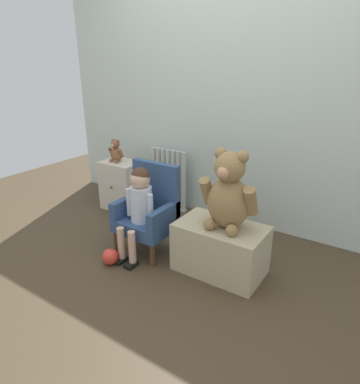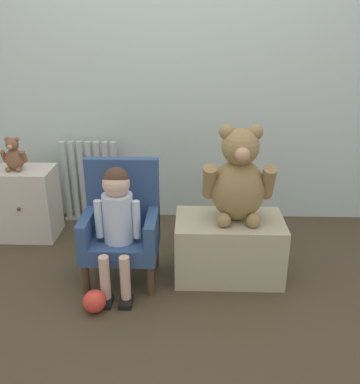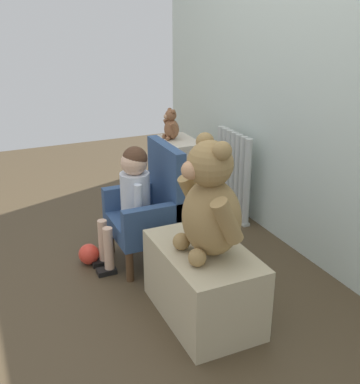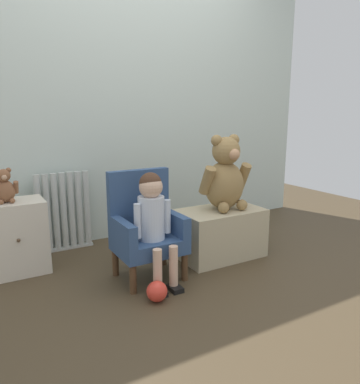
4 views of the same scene
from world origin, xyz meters
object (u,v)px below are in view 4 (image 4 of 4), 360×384
child_figure (153,212)px  toy_ball (157,291)px  radiator (64,212)px  small_dresser (16,237)px  child_armchair (146,228)px  low_bench (220,233)px  large_teddy_bear (225,177)px  small_teddy_bear (5,188)px

child_figure → toy_ball: child_figure is taller
radiator → small_dresser: radiator is taller
radiator → toy_ball: size_ratio=5.07×
small_dresser → child_armchair: child_armchair is taller
radiator → child_armchair: child_armchair is taller
child_figure → low_bench: bearing=12.4°
low_bench → large_teddy_bear: bearing=12.5°
child_armchair → child_figure: (0.00, -0.11, 0.13)m
child_armchair → large_teddy_bear: size_ratio=1.28×
child_figure → large_teddy_bear: bearing=12.4°
large_teddy_bear → toy_ball: size_ratio=4.52×
small_teddy_bear → large_teddy_bear: bearing=-16.8°
small_dresser → small_teddy_bear: 0.36m
large_teddy_bear → small_teddy_bear: 1.52m
low_bench → small_dresser: bearing=161.3°
child_armchair → toy_ball: bearing=-105.7°
low_bench → small_teddy_bear: (-1.42, 0.45, 0.42)m
child_figure → low_bench: size_ratio=1.14×
small_dresser → low_bench: 1.46m
child_figure → low_bench: 0.71m
radiator → toy_ball: (0.26, -1.13, -0.25)m
toy_ball → small_teddy_bear: bearing=129.3°
radiator → small_dresser: (-0.39, -0.27, -0.06)m
child_armchair → child_figure: size_ratio=0.99×
small_teddy_bear → toy_ball: small_teddy_bear is taller
child_armchair → radiator: bearing=114.9°
child_armchair → toy_ball: size_ratio=5.77×
small_dresser → small_teddy_bear: small_teddy_bear is taller
small_dresser → toy_ball: bearing=-52.9°
large_teddy_bear → toy_ball: (-0.77, -0.40, -0.55)m
small_dresser → low_bench: small_dresser is taller
radiator → low_bench: 1.24m
small_dresser → child_armchair: size_ratio=0.71×
small_dresser → toy_ball: size_ratio=4.08×
child_figure → large_teddy_bear: 0.70m
radiator → small_teddy_bear: small_teddy_bear is taller
child_figure → low_bench: child_figure is taller
low_bench → toy_ball: low_bench is taller
radiator → child_figure: bearing=-68.0°
small_teddy_bear → toy_ball: size_ratio=1.86×
small_teddy_bear → toy_ball: bearing=-50.7°
low_bench → toy_ball: bearing=-152.2°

